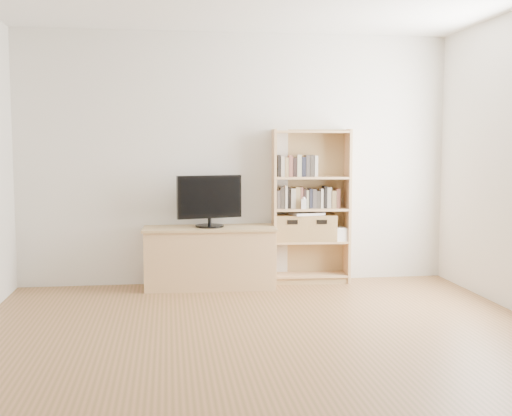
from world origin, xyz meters
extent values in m
cube|color=brown|center=(0.00, 0.00, 0.00)|extent=(4.50, 5.00, 0.01)
cube|color=silver|center=(0.00, 2.50, 1.30)|extent=(4.50, 0.02, 2.60)
cube|color=silver|center=(0.00, -2.50, 1.30)|extent=(4.50, 0.02, 2.60)
cube|color=tan|center=(-0.31, 2.26, 0.30)|extent=(1.32, 0.54, 0.59)
cube|color=tan|center=(0.76, 2.36, 0.81)|extent=(0.82, 0.33, 1.61)
cube|color=black|center=(-0.31, 2.26, 0.88)|extent=(0.66, 0.22, 0.53)
cube|color=#433C3A|center=(0.76, 2.37, 0.90)|extent=(0.83, 0.23, 0.22)
cube|color=#433C3A|center=(0.59, 2.38, 1.21)|extent=(0.35, 0.14, 0.18)
cube|color=white|center=(0.67, 2.27, 0.84)|extent=(0.06, 0.04, 0.10)
cube|color=olive|center=(0.55, 2.36, 0.58)|extent=(0.34, 0.29, 0.27)
cube|color=olive|center=(0.86, 2.35, 0.58)|extent=(0.35, 0.30, 0.27)
cube|color=silver|center=(0.72, 2.35, 0.73)|extent=(0.36, 0.29, 0.03)
cube|color=silver|center=(1.04, 2.34, 0.50)|extent=(0.20, 0.27, 0.12)
camera|label=1|loc=(-0.72, -4.18, 1.43)|focal=45.00mm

